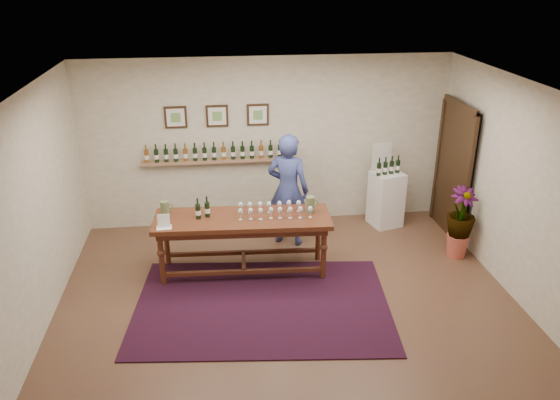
{
  "coord_description": "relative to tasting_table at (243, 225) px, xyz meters",
  "views": [
    {
      "loc": [
        -0.85,
        -6.06,
        4.09
      ],
      "look_at": [
        0.0,
        0.8,
        1.1
      ],
      "focal_mm": 35.0,
      "sensor_mm": 36.0,
      "label": 1
    }
  ],
  "objects": [
    {
      "name": "pedestal_bottles",
      "position": [
        2.46,
        1.22,
        0.34
      ],
      "size": [
        0.29,
        0.14,
        0.28
      ],
      "primitive_type": null,
      "rotation": [
        0.0,
        0.0,
        0.26
      ],
      "color": "black",
      "rests_on": "display_pedestal"
    },
    {
      "name": "pitcher_right",
      "position": [
        0.96,
        0.05,
        0.25
      ],
      "size": [
        0.16,
        0.16,
        0.23
      ],
      "primitive_type": null,
      "rotation": [
        0.0,
        0.0,
        0.08
      ],
      "color": "#59663F",
      "rests_on": "tasting_table"
    },
    {
      "name": "menu_card",
      "position": [
        -1.05,
        -0.19,
        0.22
      ],
      "size": [
        0.21,
        0.16,
        0.18
      ],
      "primitive_type": "cube",
      "rotation": [
        0.0,
        0.0,
        0.06
      ],
      "color": "silver",
      "rests_on": "tasting_table"
    },
    {
      "name": "tasting_table",
      "position": [
        0.0,
        0.0,
        0.0
      ],
      "size": [
        2.49,
        0.91,
        0.87
      ],
      "rotation": [
        0.0,
        0.0,
        -0.05
      ],
      "color": "#492712",
      "rests_on": "ground"
    },
    {
      "name": "person",
      "position": [
        0.76,
        0.83,
        0.16
      ],
      "size": [
        0.77,
        0.66,
        1.8
      ],
      "primitive_type": "imported",
      "rotation": [
        0.0,
        0.0,
        2.72
      ],
      "color": "navy",
      "rests_on": "ground"
    },
    {
      "name": "room_shell",
      "position": [
        2.64,
        1.05,
        0.38
      ],
      "size": [
        6.0,
        6.0,
        6.0
      ],
      "color": "beige",
      "rests_on": "ground"
    },
    {
      "name": "rug",
      "position": [
        0.19,
        -0.89,
        -0.73
      ],
      "size": [
        3.49,
        2.51,
        0.02
      ],
      "primitive_type": "cube",
      "rotation": [
        0.0,
        0.0,
        -0.1
      ],
      "color": "#3F0B10",
      "rests_on": "ground"
    },
    {
      "name": "table_glasses",
      "position": [
        0.39,
        0.0,
        0.22
      ],
      "size": [
        1.29,
        0.33,
        0.18
      ],
      "primitive_type": null,
      "rotation": [
        0.0,
        0.0,
        -0.03
      ],
      "color": "silver",
      "rests_on": "tasting_table"
    },
    {
      "name": "pitcher_left",
      "position": [
        -1.06,
        0.16,
        0.24
      ],
      "size": [
        0.15,
        0.15,
        0.23
      ],
      "primitive_type": null,
      "rotation": [
        0.0,
        0.0,
        0.03
      ],
      "color": "#59663F",
      "rests_on": "tasting_table"
    },
    {
      "name": "ground",
      "position": [
        0.53,
        -0.8,
        -0.74
      ],
      "size": [
        6.0,
        6.0,
        0.0
      ],
      "primitive_type": "plane",
      "color": "brown",
      "rests_on": "ground"
    },
    {
      "name": "potted_plant",
      "position": [
        3.24,
        0.06,
        -0.18
      ],
      "size": [
        0.61,
        0.61,
        0.96
      ],
      "rotation": [
        0.0,
        0.0,
        0.24
      ],
      "color": "#BB4F3E",
      "rests_on": "ground"
    },
    {
      "name": "table_bottles",
      "position": [
        -0.54,
        0.06,
        0.27
      ],
      "size": [
        0.29,
        0.2,
        0.28
      ],
      "primitive_type": null,
      "rotation": [
        0.0,
        0.0,
        -0.22
      ],
      "color": "black",
      "rests_on": "tasting_table"
    },
    {
      "name": "display_pedestal",
      "position": [
        2.49,
        1.28,
        -0.27
      ],
      "size": [
        0.57,
        0.57,
        0.94
      ],
      "primitive_type": "cube",
      "rotation": [
        0.0,
        0.0,
        0.26
      ],
      "color": "white",
      "rests_on": "ground"
    },
    {
      "name": "info_sign",
      "position": [
        2.4,
        1.42,
        0.44
      ],
      "size": [
        0.35,
        0.11,
        0.49
      ],
      "primitive_type": "cube",
      "rotation": [
        0.0,
        0.0,
        0.26
      ],
      "color": "silver",
      "rests_on": "display_pedestal"
    }
  ]
}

